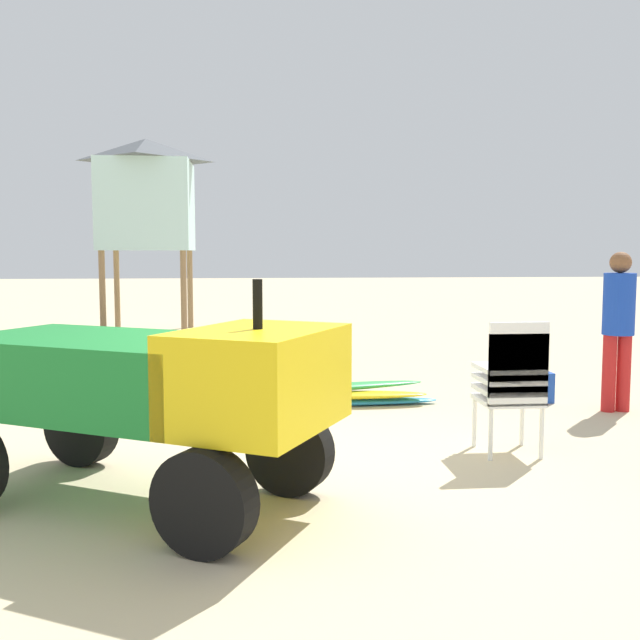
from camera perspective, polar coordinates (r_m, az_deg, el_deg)
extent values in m
plane|color=beige|center=(5.41, -1.17, -12.53)|extent=(80.00, 80.00, 0.00)
cube|color=#197A2D|center=(5.10, -16.93, -4.03)|extent=(2.11, 1.82, 0.50)
cube|color=yellow|center=(4.43, -4.87, -4.57)|extent=(1.23, 1.35, 0.60)
cylinder|color=black|center=(4.37, -4.92, 1.25)|extent=(0.08, 0.08, 0.30)
cylinder|color=black|center=(5.06, -2.38, -10.24)|extent=(0.61, 0.44, 0.60)
cylinder|color=black|center=(4.14, -9.08, -13.92)|extent=(0.61, 0.44, 0.60)
cylinder|color=black|center=(6.03, -18.21, -7.95)|extent=(0.61, 0.44, 0.60)
cube|color=white|center=(6.23, 14.50, -6.12)|extent=(0.48, 0.48, 0.04)
cube|color=white|center=(5.99, 15.27, -4.65)|extent=(0.48, 0.04, 0.40)
cube|color=white|center=(6.21, 14.52, -5.30)|extent=(0.48, 0.48, 0.04)
cube|color=white|center=(5.97, 15.29, -3.80)|extent=(0.48, 0.04, 0.40)
cube|color=white|center=(6.19, 14.54, -4.48)|extent=(0.48, 0.48, 0.04)
cube|color=white|center=(5.96, 15.31, -2.94)|extent=(0.48, 0.04, 0.40)
cube|color=white|center=(6.18, 14.56, -3.66)|extent=(0.48, 0.48, 0.04)
cube|color=white|center=(5.95, 15.33, -2.08)|extent=(0.48, 0.04, 0.40)
cylinder|color=white|center=(6.54, 15.56, -7.65)|extent=(0.04, 0.04, 0.42)
cylinder|color=white|center=(6.40, 12.02, -7.85)|extent=(0.04, 0.04, 0.42)
cylinder|color=white|center=(6.16, 16.98, -8.50)|extent=(0.04, 0.04, 0.42)
cylinder|color=white|center=(6.01, 13.24, -8.74)|extent=(0.04, 0.04, 0.42)
ellipsoid|color=#268CCC|center=(7.94, 1.97, -6.41)|extent=(2.03, 0.27, 0.08)
ellipsoid|color=yellow|center=(7.87, 1.51, -5.91)|extent=(1.93, 0.36, 0.08)
ellipsoid|color=green|center=(7.86, 0.25, -5.33)|extent=(2.34, 0.76, 0.08)
cylinder|color=red|center=(8.14, 21.72, -3.90)|extent=(0.14, 0.14, 0.80)
cylinder|color=red|center=(8.22, 22.71, -3.85)|extent=(0.14, 0.14, 0.80)
cylinder|color=#193FB2|center=(8.10, 22.40, 1.17)|extent=(0.32, 0.32, 0.64)
sphere|color=brown|center=(8.08, 22.51, 4.19)|extent=(0.22, 0.22, 0.22)
cylinder|color=olive|center=(14.75, -16.69, 1.99)|extent=(0.12, 0.12, 1.68)
cylinder|color=olive|center=(14.53, -10.64, 2.07)|extent=(0.12, 0.12, 1.68)
cylinder|color=olive|center=(16.28, -15.63, 2.32)|extent=(0.12, 0.12, 1.68)
cylinder|color=olive|center=(16.08, -10.15, 2.40)|extent=(0.12, 0.12, 1.68)
cube|color=silver|center=(15.40, -13.42, 8.68)|extent=(1.80, 1.80, 1.80)
pyramid|color=#4C5156|center=(15.50, -13.51, 12.84)|extent=(1.98, 1.98, 0.45)
cone|color=orange|center=(10.50, -7.84, -2.35)|extent=(0.36, 0.36, 0.51)
cube|color=blue|center=(8.46, 15.83, -5.00)|extent=(0.51, 0.38, 0.33)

